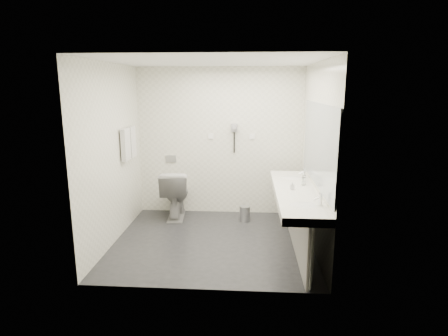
{
  "coord_description": "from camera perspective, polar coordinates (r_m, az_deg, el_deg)",
  "views": [
    {
      "loc": [
        0.49,
        -4.98,
        2.19
      ],
      "look_at": [
        0.15,
        0.15,
        1.05
      ],
      "focal_mm": 29.86,
      "sensor_mm": 36.0,
      "label": 1
    }
  ],
  "objects": [
    {
      "name": "basin_far",
      "position": [
        5.63,
        10.16,
        -1.62
      ],
      "size": [
        0.4,
        0.31,
        0.05
      ],
      "primitive_type": "ellipsoid",
      "color": "white",
      "rests_on": "vanity_counter"
    },
    {
      "name": "soap_bottle_a",
      "position": [
        4.98,
        10.41,
        -2.68
      ],
      "size": [
        0.06,
        0.06,
        0.11
      ],
      "primitive_type": "imported",
      "rotation": [
        0.0,
        0.0,
        0.23
      ],
      "color": "silver",
      "rests_on": "vanity_counter"
    },
    {
      "name": "dryer_barrel",
      "position": [
        6.22,
        1.58,
        6.4
      ],
      "size": [
        0.08,
        0.14,
        0.08
      ],
      "primitive_type": "cylinder",
      "rotation": [
        1.57,
        0.0,
        0.0
      ],
      "color": "#9D9CA1",
      "rests_on": "dryer_cradle"
    },
    {
      "name": "vanity_post_far",
      "position": [
        6.13,
        10.12,
        -4.91
      ],
      "size": [
        0.06,
        0.06,
        0.75
      ],
      "primitive_type": "cylinder",
      "color": "silver",
      "rests_on": "floor"
    },
    {
      "name": "switch_plate_b",
      "position": [
        6.32,
        4.33,
        4.83
      ],
      "size": [
        0.09,
        0.02,
        0.09
      ],
      "primitive_type": "cube",
      "color": "white",
      "rests_on": "wall_back"
    },
    {
      "name": "faucet_near",
      "position": [
        4.4,
        14.54,
        -4.62
      ],
      "size": [
        0.04,
        0.04,
        0.15
      ],
      "primitive_type": "cylinder",
      "color": "silver",
      "rests_on": "vanity_counter"
    },
    {
      "name": "bin_lid",
      "position": [
        6.14,
        3.23,
        -5.92
      ],
      "size": [
        0.18,
        0.18,
        0.02
      ],
      "primitive_type": "cylinder",
      "color": "#B2B5BA",
      "rests_on": "pedal_bin"
    },
    {
      "name": "wall_back",
      "position": [
        6.37,
        -0.66,
        4.01
      ],
      "size": [
        2.8,
        0.0,
        2.8
      ],
      "primitive_type": "plane",
      "rotation": [
        1.57,
        0.0,
        0.0
      ],
      "color": "white",
      "rests_on": "floor"
    },
    {
      "name": "floor",
      "position": [
        5.46,
        -1.71,
        -11.14
      ],
      "size": [
        2.8,
        2.8,
        0.0
      ],
      "primitive_type": "plane",
      "color": "#232427",
      "rests_on": "ground"
    },
    {
      "name": "dryer_cord",
      "position": [
        6.31,
        1.58,
        3.93
      ],
      "size": [
        0.02,
        0.02,
        0.35
      ],
      "primitive_type": "cylinder",
      "color": "black",
      "rests_on": "dryer_cradle"
    },
    {
      "name": "vanity_panel",
      "position": [
        5.15,
        11.01,
        -8.35
      ],
      "size": [
        0.03,
        2.15,
        0.75
      ],
      "primitive_type": "cube",
      "color": "gray",
      "rests_on": "floor"
    },
    {
      "name": "vanity_post_near",
      "position": [
        4.21,
        13.18,
        -13.36
      ],
      "size": [
        0.06,
        0.06,
        0.75
      ],
      "primitive_type": "cylinder",
      "color": "silver",
      "rests_on": "floor"
    },
    {
      "name": "glass_right",
      "position": [
        5.41,
        12.16,
        -1.6
      ],
      "size": [
        0.07,
        0.07,
        0.1
      ],
      "primitive_type": "cylinder",
      "rotation": [
        0.0,
        0.0,
        -0.38
      ],
      "color": "silver",
      "rests_on": "vanity_counter"
    },
    {
      "name": "faucet_far",
      "position": [
        5.64,
        12.16,
        -0.76
      ],
      "size": [
        0.04,
        0.04,
        0.15
      ],
      "primitive_type": "cylinder",
      "color": "silver",
      "rests_on": "vanity_counter"
    },
    {
      "name": "dryer_cradle",
      "position": [
        6.29,
        1.6,
        6.2
      ],
      "size": [
        0.1,
        0.04,
        0.14
      ],
      "primitive_type": "cube",
      "color": "#9D9CA1",
      "rests_on": "wall_back"
    },
    {
      "name": "towel_near",
      "position": [
        5.76,
        -14.81,
        3.49
      ],
      "size": [
        0.07,
        0.24,
        0.48
      ],
      "primitive_type": "cube",
      "color": "silver",
      "rests_on": "towel_rail"
    },
    {
      "name": "towel_rail",
      "position": [
        5.86,
        -14.59,
        5.83
      ],
      "size": [
        0.02,
        0.62,
        0.02
      ],
      "primitive_type": "cylinder",
      "rotation": [
        1.57,
        0.0,
        0.0
      ],
      "color": "silver",
      "rests_on": "wall_left"
    },
    {
      "name": "mirror",
      "position": [
        4.92,
        14.25,
        3.46
      ],
      "size": [
        0.02,
        2.2,
        1.05
      ],
      "primitive_type": "cube",
      "color": "#B2BCC6",
      "rests_on": "wall_right"
    },
    {
      "name": "flush_plate",
      "position": [
        6.53,
        -8.12,
        1.42
      ],
      "size": [
        0.18,
        0.02,
        0.12
      ],
      "primitive_type": "cube",
      "color": "#B2B5BA",
      "rests_on": "wall_back"
    },
    {
      "name": "towel_far",
      "position": [
        6.02,
        -13.97,
        3.92
      ],
      "size": [
        0.07,
        0.24,
        0.48
      ],
      "primitive_type": "cube",
      "color": "silver",
      "rests_on": "towel_rail"
    },
    {
      "name": "wall_right",
      "position": [
        5.15,
        13.91,
        1.61
      ],
      "size": [
        0.0,
        2.6,
        2.6
      ],
      "primitive_type": "plane",
      "rotation": [
        1.57,
        0.0,
        -1.57
      ],
      "color": "white",
      "rests_on": "floor"
    },
    {
      "name": "wall_front",
      "position": [
        3.83,
        -3.69,
        -1.72
      ],
      "size": [
        2.8,
        0.0,
        2.8
      ],
      "primitive_type": "plane",
      "rotation": [
        -1.57,
        0.0,
        0.0
      ],
      "color": "white",
      "rests_on": "floor"
    },
    {
      "name": "ceiling",
      "position": [
        5.01,
        -1.9,
        16.04
      ],
      "size": [
        2.8,
        2.8,
        0.0
      ],
      "primitive_type": "plane",
      "rotation": [
        3.14,
        0.0,
        0.0
      ],
      "color": "white",
      "rests_on": "wall_back"
    },
    {
      "name": "basin_near",
      "position": [
        4.39,
        11.96,
        -5.74
      ],
      "size": [
        0.4,
        0.31,
        0.05
      ],
      "primitive_type": "ellipsoid",
      "color": "white",
      "rests_on": "vanity_counter"
    },
    {
      "name": "wall_left",
      "position": [
        5.41,
        -16.73,
        1.96
      ],
      "size": [
        0.0,
        2.6,
        2.6
      ],
      "primitive_type": "plane",
      "rotation": [
        1.57,
        0.0,
        1.57
      ],
      "color": "white",
      "rests_on": "floor"
    },
    {
      "name": "vanity_counter",
      "position": [
        5.02,
        10.93,
        -3.81
      ],
      "size": [
        0.55,
        2.2,
        0.1
      ],
      "primitive_type": "cube",
      "color": "white",
      "rests_on": "floor"
    },
    {
      "name": "switch_plate_a",
      "position": [
        6.36,
        -2.02,
        4.9
      ],
      "size": [
        0.09,
        0.02,
        0.09
      ],
      "primitive_type": "cube",
      "color": "white",
      "rests_on": "wall_back"
    },
    {
      "name": "glass_left",
      "position": [
        5.24,
        12.11,
        -2.0
      ],
      "size": [
        0.08,
        0.08,
        0.11
      ],
      "primitive_type": "cylinder",
      "rotation": [
        0.0,
        0.0,
        -0.38
      ],
      "color": "silver",
      "rests_on": "vanity_counter"
    },
    {
      "name": "pedal_bin",
      "position": [
        6.18,
        3.21,
        -7.06
      ],
      "size": [
        0.18,
        0.18,
        0.25
      ],
      "primitive_type": "cylinder",
      "rotation": [
        0.0,
        0.0,
        0.04
      ],
      "color": "#B2B5BA",
      "rests_on": "floor"
    },
    {
      "name": "toilet",
      "position": [
        6.35,
        -7.47,
        -3.89
      ],
      "size": [
        0.53,
        0.84,
        0.82
      ],
      "primitive_type": "imported",
      "rotation": [
        0.0,
        0.0,
        3.23
      ],
      "color": "white",
      "rests_on": "floor"
    }
  ]
}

